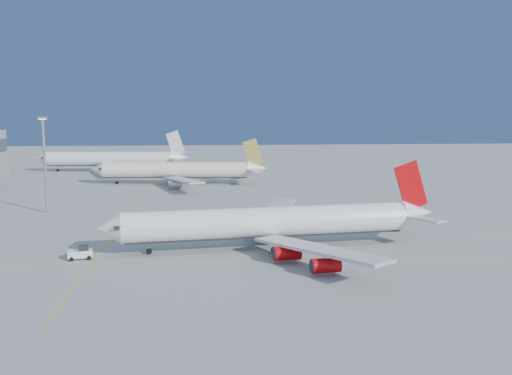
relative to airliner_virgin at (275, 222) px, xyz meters
name	(u,v)px	position (x,y,z in m)	size (l,w,h in m)	color
ground	(318,241)	(8.86, 4.61, -4.66)	(500.00, 500.00, 0.00)	slate
taxiway_lines	(240,234)	(-5.85, 10.96, -4.65)	(118.86, 140.00, 0.02)	#D6A20B
airliner_virgin	(275,222)	(0.00, 0.00, 0.00)	(62.62, 55.84, 15.46)	white
airliner_etihad	(179,170)	(-22.04, 83.82, -0.12)	(57.18, 52.66, 14.92)	beige
airliner_third	(112,159)	(-49.80, 120.29, 0.12)	(58.87, 54.17, 15.79)	white
pushback_tug	(81,253)	(-33.58, -5.23, -3.61)	(4.39, 3.20, 2.27)	white
light_mast	(44,157)	(-51.04, 37.35, 8.86)	(1.98, 1.98, 22.91)	gray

